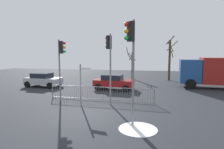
{
  "coord_description": "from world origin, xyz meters",
  "views": [
    {
      "loc": [
        3.76,
        -10.1,
        3.44
      ],
      "look_at": [
        0.96,
        2.66,
        2.02
      ],
      "focal_mm": 29.86,
      "sensor_mm": 36.0,
      "label": 1
    }
  ],
  "objects_px": {
    "traffic_light_foreground_right": "(131,49)",
    "direction_sign_post": "(81,82)",
    "traffic_light_mid_left": "(109,53)",
    "bare_tree_centre": "(132,64)",
    "delivery_truck": "(218,71)",
    "traffic_light_foreground_left": "(61,56)",
    "car_red_far": "(113,82)",
    "bare_tree_right": "(170,58)",
    "car_silver_mid": "(43,80)"
  },
  "relations": [
    {
      "from": "traffic_light_foreground_right",
      "to": "car_red_far",
      "type": "relative_size",
      "value": 1.29
    },
    {
      "from": "delivery_truck",
      "to": "direction_sign_post",
      "type": "bearing_deg",
      "value": 41.89
    },
    {
      "from": "car_silver_mid",
      "to": "bare_tree_centre",
      "type": "height_order",
      "value": "bare_tree_centre"
    },
    {
      "from": "direction_sign_post",
      "to": "car_silver_mid",
      "type": "xyz_separation_m",
      "value": [
        -6.7,
        5.89,
        -0.82
      ]
    },
    {
      "from": "traffic_light_foreground_left",
      "to": "direction_sign_post",
      "type": "relative_size",
      "value": 1.6
    },
    {
      "from": "car_silver_mid",
      "to": "bare_tree_right",
      "type": "bearing_deg",
      "value": 33.58
    },
    {
      "from": "delivery_truck",
      "to": "bare_tree_right",
      "type": "height_order",
      "value": "bare_tree_right"
    },
    {
      "from": "car_red_far",
      "to": "bare_tree_centre",
      "type": "relative_size",
      "value": 0.88
    },
    {
      "from": "traffic_light_foreground_right",
      "to": "car_silver_mid",
      "type": "relative_size",
      "value": 1.3
    },
    {
      "from": "bare_tree_centre",
      "to": "bare_tree_right",
      "type": "bearing_deg",
      "value": -1.68
    },
    {
      "from": "delivery_truck",
      "to": "bare_tree_centre",
      "type": "relative_size",
      "value": 1.62
    },
    {
      "from": "delivery_truck",
      "to": "traffic_light_mid_left",
      "type": "bearing_deg",
      "value": 44.93
    },
    {
      "from": "traffic_light_mid_left",
      "to": "traffic_light_foreground_right",
      "type": "bearing_deg",
      "value": -112.29
    },
    {
      "from": "car_red_far",
      "to": "car_silver_mid",
      "type": "bearing_deg",
      "value": -176.74
    },
    {
      "from": "traffic_light_foreground_left",
      "to": "car_red_far",
      "type": "distance_m",
      "value": 6.38
    },
    {
      "from": "car_silver_mid",
      "to": "bare_tree_right",
      "type": "height_order",
      "value": "bare_tree_right"
    },
    {
      "from": "bare_tree_right",
      "to": "traffic_light_foreground_right",
      "type": "bearing_deg",
      "value": -100.55
    },
    {
      "from": "traffic_light_foreground_right",
      "to": "direction_sign_post",
      "type": "xyz_separation_m",
      "value": [
        -3.69,
        3.04,
        -2.09
      ]
    },
    {
      "from": "traffic_light_foreground_right",
      "to": "car_red_far",
      "type": "bearing_deg",
      "value": -26.63
    },
    {
      "from": "direction_sign_post",
      "to": "bare_tree_centre",
      "type": "relative_size",
      "value": 0.63
    },
    {
      "from": "traffic_light_mid_left",
      "to": "bare_tree_centre",
      "type": "relative_size",
      "value": 1.08
    },
    {
      "from": "delivery_truck",
      "to": "bare_tree_right",
      "type": "bearing_deg",
      "value": -46.69
    },
    {
      "from": "traffic_light_foreground_left",
      "to": "bare_tree_right",
      "type": "xyz_separation_m",
      "value": [
        8.71,
        13.13,
        -0.35
      ]
    },
    {
      "from": "traffic_light_foreground_right",
      "to": "direction_sign_post",
      "type": "relative_size",
      "value": 1.79
    },
    {
      "from": "traffic_light_mid_left",
      "to": "bare_tree_right",
      "type": "distance_m",
      "value": 14.27
    },
    {
      "from": "traffic_light_foreground_left",
      "to": "car_red_far",
      "type": "height_order",
      "value": "traffic_light_foreground_left"
    },
    {
      "from": "traffic_light_foreground_right",
      "to": "delivery_truck",
      "type": "relative_size",
      "value": 0.7
    },
    {
      "from": "direction_sign_post",
      "to": "bare_tree_right",
      "type": "bearing_deg",
      "value": 71.14
    },
    {
      "from": "direction_sign_post",
      "to": "car_red_far",
      "type": "bearing_deg",
      "value": 88.05
    },
    {
      "from": "traffic_light_foreground_right",
      "to": "delivery_truck",
      "type": "bearing_deg",
      "value": -75.57
    },
    {
      "from": "traffic_light_mid_left",
      "to": "car_silver_mid",
      "type": "bearing_deg",
      "value": 98.13
    },
    {
      "from": "direction_sign_post",
      "to": "delivery_truck",
      "type": "bearing_deg",
      "value": 45.78
    },
    {
      "from": "direction_sign_post",
      "to": "car_silver_mid",
      "type": "height_order",
      "value": "direction_sign_post"
    },
    {
      "from": "traffic_light_foreground_left",
      "to": "car_silver_mid",
      "type": "distance_m",
      "value": 7.48
    },
    {
      "from": "traffic_light_mid_left",
      "to": "car_red_far",
      "type": "height_order",
      "value": "traffic_light_mid_left"
    },
    {
      "from": "traffic_light_mid_left",
      "to": "direction_sign_post",
      "type": "distance_m",
      "value": 2.7
    },
    {
      "from": "traffic_light_foreground_right",
      "to": "direction_sign_post",
      "type": "height_order",
      "value": "traffic_light_foreground_right"
    },
    {
      "from": "car_silver_mid",
      "to": "car_red_far",
      "type": "height_order",
      "value": "same"
    },
    {
      "from": "car_silver_mid",
      "to": "car_red_far",
      "type": "xyz_separation_m",
      "value": [
        7.67,
        0.03,
        0.0
      ]
    },
    {
      "from": "traffic_light_mid_left",
      "to": "delivery_truck",
      "type": "xyz_separation_m",
      "value": [
        9.31,
        8.23,
        -1.77
      ]
    },
    {
      "from": "traffic_light_foreground_right",
      "to": "car_silver_mid",
      "type": "bearing_deg",
      "value": 5.79
    },
    {
      "from": "delivery_truck",
      "to": "bare_tree_centre",
      "type": "xyz_separation_m",
      "value": [
        -9.24,
        5.25,
        0.37
      ]
    },
    {
      "from": "traffic_light_foreground_right",
      "to": "car_silver_mid",
      "type": "height_order",
      "value": "traffic_light_foreground_right"
    },
    {
      "from": "traffic_light_mid_left",
      "to": "bare_tree_right",
      "type": "xyz_separation_m",
      "value": [
        5.06,
        13.33,
        -0.56
      ]
    },
    {
      "from": "car_silver_mid",
      "to": "bare_tree_centre",
      "type": "distance_m",
      "value": 11.92
    },
    {
      "from": "traffic_light_foreground_right",
      "to": "bare_tree_centre",
      "type": "xyz_separation_m",
      "value": [
        -1.82,
        17.11,
        -1.56
      ]
    },
    {
      "from": "traffic_light_foreground_left",
      "to": "car_red_far",
      "type": "relative_size",
      "value": 1.16
    },
    {
      "from": "traffic_light_mid_left",
      "to": "bare_tree_centre",
      "type": "bearing_deg",
      "value": 39.76
    },
    {
      "from": "traffic_light_foreground_right",
      "to": "traffic_light_mid_left",
      "type": "distance_m",
      "value": 4.1
    },
    {
      "from": "car_silver_mid",
      "to": "bare_tree_centre",
      "type": "bearing_deg",
      "value": 46.57
    }
  ]
}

